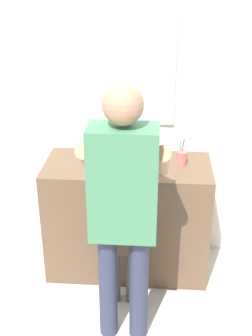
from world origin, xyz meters
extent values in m
plane|color=silver|center=(0.00, 0.00, 0.00)|extent=(14.00, 14.00, 0.00)
cube|color=silver|center=(0.00, 0.62, 1.35)|extent=(4.40, 0.08, 2.70)
cube|color=silver|center=(0.00, 0.57, 1.53)|extent=(0.65, 0.02, 0.83)
cube|color=brown|center=(0.00, 0.30, 0.45)|extent=(1.21, 0.54, 0.90)
cylinder|color=white|center=(0.00, 0.28, 0.95)|extent=(0.33, 0.33, 0.11)
cylinder|color=silver|center=(0.00, 0.28, 0.96)|extent=(0.27, 0.27, 0.09)
cylinder|color=#B7BABF|center=(0.00, 0.49, 0.99)|extent=(0.03, 0.03, 0.18)
cylinder|color=#B7BABF|center=(0.00, 0.43, 1.07)|extent=(0.02, 0.12, 0.02)
cylinder|color=#B7BABF|center=(-0.07, 0.49, 0.92)|extent=(0.04, 0.04, 0.05)
cylinder|color=#B7BABF|center=(0.07, 0.49, 0.92)|extent=(0.04, 0.04, 0.05)
cylinder|color=#D86666|center=(0.39, 0.35, 0.94)|extent=(0.07, 0.07, 0.09)
cylinder|color=green|center=(0.38, 0.34, 1.00)|extent=(0.01, 0.04, 0.17)
cube|color=white|center=(0.38, 0.34, 1.09)|extent=(0.01, 0.02, 0.02)
cylinder|color=#E5387F|center=(0.39, 0.36, 1.00)|extent=(0.04, 0.01, 0.17)
cube|color=white|center=(0.39, 0.36, 1.09)|extent=(0.01, 0.02, 0.02)
cylinder|color=#66B2D1|center=(-0.28, 0.31, 0.96)|extent=(0.06, 0.06, 0.13)
cylinder|color=#2D2D2D|center=(-0.28, 0.31, 1.04)|extent=(0.02, 0.02, 0.04)
cylinder|color=#47474C|center=(-0.05, -0.11, 0.22)|extent=(0.07, 0.07, 0.44)
cylinder|color=#47474C|center=(0.05, -0.11, 0.22)|extent=(0.07, 0.07, 0.44)
cube|color=brown|center=(0.00, -0.11, 0.63)|extent=(0.22, 0.12, 0.38)
sphere|color=#D8A884|center=(0.00, -0.11, 0.89)|extent=(0.12, 0.12, 0.12)
cylinder|color=#D8A884|center=(-0.12, -0.01, 0.66)|extent=(0.05, 0.26, 0.21)
cylinder|color=#D8A884|center=(0.12, -0.01, 0.66)|extent=(0.05, 0.26, 0.21)
cylinder|color=#2D334C|center=(-0.07, -0.42, 0.39)|extent=(0.12, 0.12, 0.78)
cylinder|color=#2D334C|center=(0.12, -0.42, 0.39)|extent=(0.12, 0.12, 0.78)
cube|color=#427F56|center=(0.03, -0.42, 1.12)|extent=(0.39, 0.22, 0.68)
sphere|color=#A87A5B|center=(0.03, -0.42, 1.57)|extent=(0.22, 0.22, 0.22)
cylinder|color=#A87A5B|center=(-0.19, -0.24, 1.18)|extent=(0.09, 0.47, 0.37)
cylinder|color=#A87A5B|center=(0.24, -0.24, 1.18)|extent=(0.09, 0.47, 0.37)
cylinder|color=orange|center=(0.24, -0.06, 1.00)|extent=(0.01, 0.14, 0.03)
cube|color=white|center=(0.24, 0.01, 1.01)|extent=(0.01, 0.02, 0.02)
camera|label=1|loc=(0.21, -2.63, 2.28)|focal=47.94mm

